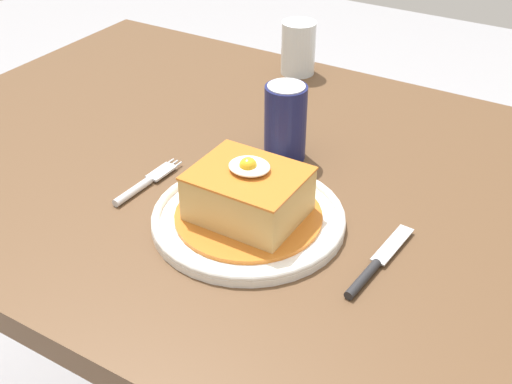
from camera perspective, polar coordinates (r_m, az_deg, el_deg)
name	(u,v)px	position (r m, az deg, el deg)	size (l,w,h in m)	color
dining_table	(267,226)	(1.07, 0.98, -3.03)	(1.30, 0.85, 0.73)	brown
main_plate	(248,218)	(0.89, -0.66, -2.26)	(0.27, 0.27, 0.02)	white
sandwich_meal	(248,196)	(0.87, -0.67, -0.39)	(0.20, 0.20, 0.09)	#C66B23
fork	(142,185)	(0.98, -9.92, 0.62)	(0.02, 0.14, 0.01)	silver
knife	(372,269)	(0.83, 10.11, -6.62)	(0.03, 0.17, 0.01)	#262628
soda_can	(284,122)	(1.02, 2.45, 6.15)	(0.07, 0.07, 0.12)	#191E51
drinking_glass	(298,51)	(1.33, 3.71, 12.18)	(0.07, 0.07, 0.10)	silver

